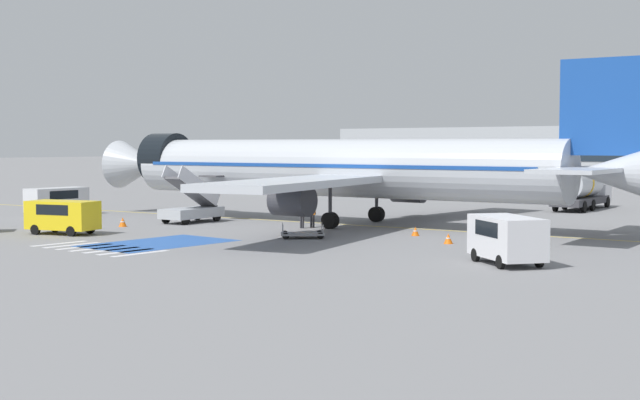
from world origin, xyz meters
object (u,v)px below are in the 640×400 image
baggage_cart (303,234)px  boarding_stairs_forward (192,208)px  airliner (342,168)px  ground_crew_1 (312,212)px  service_van_3 (63,214)px  traffic_cone_2 (123,222)px  traffic_cone_0 (448,239)px  ground_crew_0 (302,213)px  service_van_1 (57,199)px  service_van_0 (507,236)px  fuel_tanker (582,189)px  traffic_cone_1 (415,231)px

baggage_cart → boarding_stairs_forward: bearing=33.4°
airliner → ground_crew_1: bearing=171.4°
boarding_stairs_forward → service_van_3: boarding_stairs_forward is taller
airliner → traffic_cone_2: airliner is taller
traffic_cone_0 → traffic_cone_2: 23.29m
ground_crew_0 → traffic_cone_2: size_ratio=2.85×
service_van_1 → traffic_cone_2: 12.19m
boarding_stairs_forward → ground_crew_1: size_ratio=3.04×
service_van_0 → service_van_3: (-28.13, -5.12, -0.09)m
airliner → ground_crew_0: size_ratio=24.76×
service_van_0 → ground_crew_0: (-19.19, 7.47, -0.30)m
baggage_cart → traffic_cone_2: baggage_cart is taller
boarding_stairs_forward → service_van_3: size_ratio=1.13×
ground_crew_0 → traffic_cone_2: ground_crew_0 is taller
service_van_3 → ground_crew_1: (9.09, 13.49, -0.23)m
airliner → service_van_3: 19.16m
service_van_1 → ground_crew_0: bearing=-171.5°
service_van_3 → baggage_cart: 15.31m
baggage_cart → ground_crew_1: bearing=-8.1°
baggage_cart → ground_crew_0: (-4.16, 4.74, 0.78)m
boarding_stairs_forward → service_van_1: boarding_stairs_forward is taller
fuel_tanker → ground_crew_0: fuel_tanker is taller
service_van_0 → ground_crew_1: bearing=-78.2°
airliner → ground_crew_1: (-0.12, -3.09, -2.92)m
ground_crew_1 → traffic_cone_0: size_ratio=3.02×
service_van_3 → ground_crew_0: service_van_3 is taller
service_van_3 → fuel_tanker: bearing=-39.2°
fuel_tanker → traffic_cone_2: size_ratio=16.21×
ground_crew_0 → baggage_cart: bearing=125.5°
boarding_stairs_forward → traffic_cone_0: boarding_stairs_forward is taller
fuel_tanker → service_van_3: bearing=-118.5°
fuel_tanker → service_van_0: 37.71m
fuel_tanker → ground_crew_0: bearing=-111.4°
service_van_0 → ground_crew_1: size_ratio=2.66×
service_van_1 → traffic_cone_1: size_ratio=8.88×
boarding_stairs_forward → fuel_tanker: size_ratio=0.53×
ground_crew_1 → traffic_cone_1: bearing=-21.1°
traffic_cone_0 → service_van_3: bearing=-153.1°
service_van_3 → traffic_cone_0: service_van_3 is taller
traffic_cone_0 → traffic_cone_1: traffic_cone_0 is taller
airliner → service_van_3: airliner is taller
baggage_cart → traffic_cone_1: (4.45, 5.49, 0.02)m
baggage_cart → traffic_cone_1: baggage_cart is taller
boarding_stairs_forward → ground_crew_0: (9.06, 1.66, 0.03)m
boarding_stairs_forward → ground_crew_1: bearing=9.1°
fuel_tanker → service_van_1: bearing=-138.9°
service_van_3 → baggage_cart: (13.10, 7.86, -1.00)m
airliner → traffic_cone_1: airliner is taller
service_van_3 → ground_crew_1: service_van_3 is taller
ground_crew_1 → ground_crew_0: bearing=-119.6°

